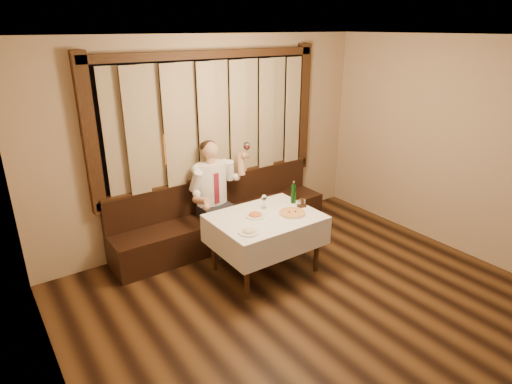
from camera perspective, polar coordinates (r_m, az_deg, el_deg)
room at (r=4.35m, az=7.02°, el=2.49°), size 5.01×6.01×2.81m
banquette at (r=6.11m, az=-4.44°, el=-3.73°), size 3.20×0.61×0.94m
dining_table at (r=5.19m, az=1.27°, el=-4.25°), size 1.27×0.97×0.76m
pizza at (r=5.21m, az=4.86°, el=-2.78°), size 0.33×0.33×0.04m
pasta_red at (r=5.12m, az=-0.11°, el=-2.89°), size 0.25×0.25×0.09m
pasta_cream at (r=4.73m, az=-0.94°, el=-5.06°), size 0.24×0.24×0.08m
green_bottle at (r=5.49m, az=5.01°, el=-0.25°), size 0.06×0.06×0.29m
table_wine_glass at (r=5.30m, az=1.10°, el=-0.84°), size 0.07×0.07×0.18m
cruet_caddy at (r=5.40m, az=6.12°, el=-1.60°), size 0.12×0.08×0.12m
seated_man at (r=5.75m, az=-5.51°, el=0.51°), size 0.84×0.63×1.49m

